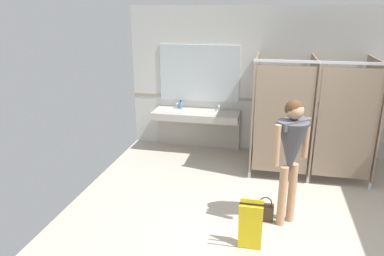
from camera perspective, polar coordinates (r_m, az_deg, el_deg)
ground_plane at (r=5.23m, az=13.20°, el=-15.28°), size 6.09×6.22×0.10m
wall_back at (r=7.38m, az=13.93°, el=6.98°), size 6.09×0.12×2.85m
wall_back_tile_band at (r=7.40m, az=13.72°, el=4.06°), size 6.09×0.01×0.06m
vanity_counter at (r=7.43m, az=0.74°, el=1.15°), size 1.72×0.60×0.94m
mirror_panel at (r=7.43m, az=1.11°, el=8.49°), size 1.62×0.02×1.13m
bathroom_stalls at (r=6.55m, az=18.11°, el=1.99°), size 2.00×1.40×2.04m
person_standing at (r=4.86m, az=15.19°, el=-2.92°), size 0.57×0.57×1.72m
handbag at (r=5.27m, az=11.30°, el=-12.64°), size 0.23×0.14×0.35m
soap_dispenser at (r=7.52m, az=-1.76°, el=3.61°), size 0.07×0.07×0.18m
wet_floor_sign at (r=4.57m, az=9.07°, el=-14.75°), size 0.28×0.19×0.63m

